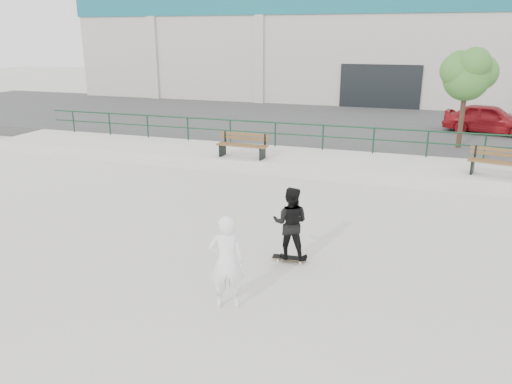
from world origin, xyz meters
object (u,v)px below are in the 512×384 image
(bench_left, at_px, (243,145))
(tree, at_px, (468,73))
(skateboard, at_px, (290,258))
(standing_skater, at_px, (290,223))
(red_car, at_px, (489,119))
(bench_right, at_px, (500,163))
(seated_skater, at_px, (226,262))

(bench_left, xyz_separation_m, tree, (7.90, 4.43, 2.57))
(skateboard, bearing_deg, standing_skater, 78.56)
(tree, bearing_deg, standing_skater, -109.37)
(bench_left, xyz_separation_m, skateboard, (3.78, -7.29, -0.88))
(bench_left, relative_size, red_car, 0.49)
(bench_right, xyz_separation_m, seated_skater, (-5.76, -9.74, -0.03))
(tree, distance_m, skateboard, 12.90)
(bench_right, height_order, red_car, red_car)
(skateboard, relative_size, seated_skater, 0.43)
(standing_skater, bearing_deg, tree, -114.17)
(bench_left, height_order, seated_skater, seated_skater)
(bench_left, bearing_deg, skateboard, -60.34)
(bench_right, xyz_separation_m, red_car, (0.42, 8.05, 0.24))
(red_car, relative_size, standing_skater, 2.41)
(bench_left, bearing_deg, standing_skater, -60.34)
(red_car, bearing_deg, tree, 172.25)
(bench_left, distance_m, tree, 9.42)
(seated_skater, bearing_deg, bench_right, -141.90)
(tree, relative_size, standing_skater, 2.41)
(bench_right, relative_size, seated_skater, 1.11)
(bench_right, xyz_separation_m, tree, (-1.02, 4.30, 2.56))
(tree, bearing_deg, skateboard, -109.37)
(tree, relative_size, seated_skater, 2.19)
(red_car, bearing_deg, bench_right, -169.74)
(red_car, distance_m, seated_skater, 18.83)
(tree, distance_m, standing_skater, 12.70)
(skateboard, bearing_deg, red_car, 65.92)
(red_car, height_order, seated_skater, red_car)
(tree, relative_size, red_car, 1.00)
(skateboard, distance_m, seated_skater, 2.53)
(skateboard, distance_m, standing_skater, 0.86)
(skateboard, xyz_separation_m, standing_skater, (0.00, 0.00, 0.86))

